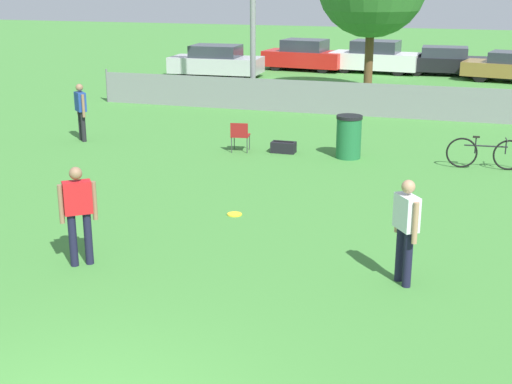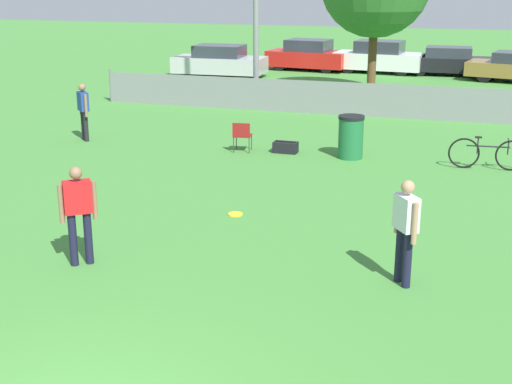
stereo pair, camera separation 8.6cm
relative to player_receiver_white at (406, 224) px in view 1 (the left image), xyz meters
name	(u,v)px [view 1 (the left image)]	position (x,y,z in m)	size (l,w,h in m)	color
fence_backline	(356,99)	(-2.91, 13.19, -0.40)	(18.47, 0.07, 1.21)	gray
player_receiver_white	(406,224)	(0.00, 0.00, 0.00)	(0.43, 0.50, 1.64)	#191933
player_defender_red	(78,209)	(-5.03, -0.78, 0.00)	(0.49, 0.44, 1.64)	#191933
spectator_in_blue	(81,108)	(-9.67, 7.21, -0.02)	(0.46, 0.44, 1.61)	black
frisbee_disc	(235,214)	(-3.48, 2.31, -0.94)	(0.29, 0.29, 0.03)	yellow
folding_chair_sideline	(240,134)	(-5.00, 7.27, -0.48)	(0.53, 0.53, 0.80)	#333338
bicycle_sideline	(485,153)	(1.18, 7.36, -0.57)	(1.83, 0.44, 0.80)	black
trash_bin	(349,137)	(-2.15, 7.47, -0.40)	(0.66, 0.66, 1.10)	#1E6638
gear_bag_sideline	(283,147)	(-3.88, 7.53, -0.81)	(0.63, 0.35, 0.31)	black
parked_car_silver	(216,62)	(-10.60, 20.68, -0.25)	(4.20, 2.00, 1.45)	black
parked_car_red	(305,55)	(-7.31, 24.33, -0.25)	(4.09, 2.24, 1.48)	black
parked_car_white	(375,57)	(-3.87, 24.41, -0.23)	(4.29, 2.15, 1.51)	black
parked_car_dark	(444,61)	(-0.66, 24.51, -0.32)	(4.02, 1.84, 1.30)	black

